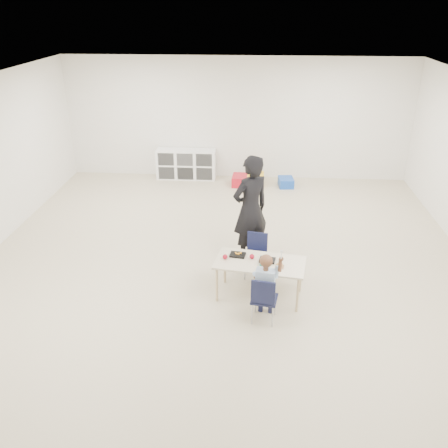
# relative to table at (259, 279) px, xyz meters

# --- Properties ---
(room) EXTENTS (9.00, 9.02, 2.80)m
(room) POSITION_rel_table_xyz_m (-0.56, 0.66, 1.11)
(room) COLOR #C4B897
(room) RESTS_ON ground
(table) EXTENTS (1.34, 0.82, 0.57)m
(table) POSITION_rel_table_xyz_m (0.00, 0.00, 0.00)
(table) COLOR beige
(table) RESTS_ON ground
(chair_near) EXTENTS (0.38, 0.36, 0.69)m
(chair_near) POSITION_rel_table_xyz_m (0.06, -0.55, 0.05)
(chair_near) COLOR #111433
(chair_near) RESTS_ON ground
(chair_far) EXTENTS (0.38, 0.36, 0.69)m
(chair_far) POSITION_rel_table_xyz_m (-0.06, 0.55, 0.05)
(chair_far) COLOR #111433
(chair_far) RESTS_ON ground
(child) EXTENTS (0.53, 0.53, 1.09)m
(child) POSITION_rel_table_xyz_m (0.06, -0.55, 0.25)
(child) COLOR #9EB7D5
(child) RESTS_ON chair_near
(lunch_tray_near) EXTENTS (0.24, 0.19, 0.03)m
(lunch_tray_near) POSITION_rel_table_xyz_m (0.10, 0.03, 0.30)
(lunch_tray_near) COLOR black
(lunch_tray_near) RESTS_ON table
(lunch_tray_far) EXTENTS (0.24, 0.19, 0.03)m
(lunch_tray_far) POSITION_rel_table_xyz_m (-0.32, 0.15, 0.30)
(lunch_tray_far) COLOR black
(lunch_tray_far) RESTS_ON table
(milk_carton) EXTENTS (0.08, 0.08, 0.10)m
(milk_carton) POSITION_rel_table_xyz_m (0.03, -0.10, 0.33)
(milk_carton) COLOR white
(milk_carton) RESTS_ON table
(bread_roll) EXTENTS (0.09, 0.09, 0.07)m
(bread_roll) POSITION_rel_table_xyz_m (0.27, -0.12, 0.32)
(bread_roll) COLOR tan
(bread_roll) RESTS_ON table
(apple_near) EXTENTS (0.07, 0.07, 0.07)m
(apple_near) POSITION_rel_table_xyz_m (-0.12, 0.08, 0.32)
(apple_near) COLOR maroon
(apple_near) RESTS_ON table
(apple_far) EXTENTS (0.07, 0.07, 0.07)m
(apple_far) POSITION_rel_table_xyz_m (-0.50, 0.04, 0.32)
(apple_far) COLOR maroon
(apple_far) RESTS_ON table
(cubby_shelf) EXTENTS (1.40, 0.40, 0.70)m
(cubby_shelf) POSITION_rel_table_xyz_m (-1.76, 4.94, 0.06)
(cubby_shelf) COLOR white
(cubby_shelf) RESTS_ON ground
(adult) EXTENTS (0.78, 0.73, 1.79)m
(adult) POSITION_rel_table_xyz_m (-0.17, 1.10, 0.60)
(adult) COLOR black
(adult) RESTS_ON ground
(bin_red) EXTENTS (0.39, 0.49, 0.23)m
(bin_red) POSITION_rel_table_xyz_m (-0.45, 4.55, -0.18)
(bin_red) COLOR red
(bin_red) RESTS_ON ground
(bin_yellow) EXTENTS (0.39, 0.50, 0.24)m
(bin_yellow) POSITION_rel_table_xyz_m (-0.10, 4.64, -0.17)
(bin_yellow) COLOR gold
(bin_yellow) RESTS_ON ground
(bin_blue) EXTENTS (0.36, 0.45, 0.20)m
(bin_blue) POSITION_rel_table_xyz_m (0.60, 4.53, -0.19)
(bin_blue) COLOR #1645AB
(bin_blue) RESTS_ON ground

